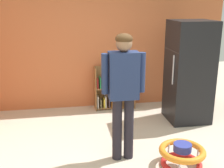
# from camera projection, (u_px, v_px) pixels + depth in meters

# --- Properties ---
(ground_plane) EXTENTS (12.00, 12.00, 0.00)m
(ground_plane) POSITION_uv_depth(u_px,v_px,m) (118.00, 165.00, 3.80)
(ground_plane) COLOR beige
(ground_plane) RESTS_ON ground
(back_wall) EXTENTS (5.20, 0.06, 2.70)m
(back_wall) POSITION_uv_depth(u_px,v_px,m) (96.00, 40.00, 5.63)
(back_wall) COLOR #C7663C
(back_wall) RESTS_ON ground
(refrigerator) EXTENTS (0.73, 0.68, 1.78)m
(refrigerator) POSITION_uv_depth(u_px,v_px,m) (189.00, 72.00, 5.05)
(refrigerator) COLOR black
(refrigerator) RESTS_ON ground
(bookshelf) EXTENTS (0.80, 0.28, 0.85)m
(bookshelf) POSITION_uv_depth(u_px,v_px,m) (112.00, 90.00, 5.77)
(bookshelf) COLOR #8F5D34
(bookshelf) RESTS_ON ground
(standing_person) EXTENTS (0.57, 0.22, 1.71)m
(standing_person) POSITION_uv_depth(u_px,v_px,m) (123.00, 86.00, 3.70)
(standing_person) COLOR black
(standing_person) RESTS_ON ground
(baby_walker) EXTENTS (0.60, 0.60, 0.32)m
(baby_walker) POSITION_uv_depth(u_px,v_px,m) (182.00, 155.00, 3.74)
(baby_walker) COLOR red
(baby_walker) RESTS_ON ground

